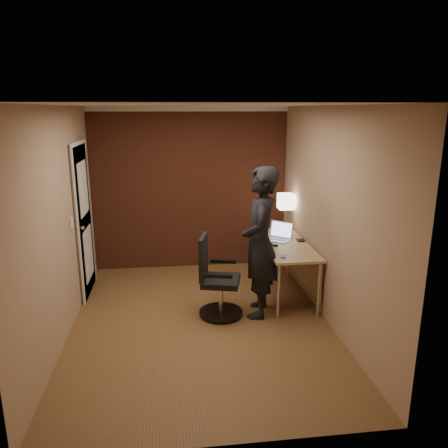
{
  "coord_description": "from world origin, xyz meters",
  "views": [
    {
      "loc": [
        -0.32,
        -4.73,
        2.46
      ],
      "look_at": [
        0.35,
        0.55,
        1.05
      ],
      "focal_mm": 35.0,
      "sensor_mm": 36.0,
      "label": 1
    }
  ],
  "objects_px": {
    "phone": "(284,256)",
    "office_chair": "(216,282)",
    "desk_lamp": "(286,202)",
    "person": "(260,243)",
    "laptop": "(279,235)",
    "desk": "(290,252)",
    "mouse": "(275,245)",
    "wallet": "(301,240)"
  },
  "relations": [
    {
      "from": "phone",
      "to": "office_chair",
      "type": "relative_size",
      "value": 0.12
    },
    {
      "from": "desk_lamp",
      "to": "office_chair",
      "type": "distance_m",
      "value": 1.79
    },
    {
      "from": "person",
      "to": "office_chair",
      "type": "bearing_deg",
      "value": -77.9
    },
    {
      "from": "desk_lamp",
      "to": "laptop",
      "type": "distance_m",
      "value": 0.62
    },
    {
      "from": "desk_lamp",
      "to": "phone",
      "type": "distance_m",
      "value": 1.3
    },
    {
      "from": "desk",
      "to": "office_chair",
      "type": "height_order",
      "value": "office_chair"
    },
    {
      "from": "desk_lamp",
      "to": "person",
      "type": "relative_size",
      "value": 0.29
    },
    {
      "from": "desk",
      "to": "mouse",
      "type": "height_order",
      "value": "mouse"
    },
    {
      "from": "office_chair",
      "to": "mouse",
      "type": "bearing_deg",
      "value": 26.6
    },
    {
      "from": "office_chair",
      "to": "person",
      "type": "distance_m",
      "value": 0.71
    },
    {
      "from": "laptop",
      "to": "person",
      "type": "relative_size",
      "value": 0.23
    },
    {
      "from": "desk",
      "to": "office_chair",
      "type": "distance_m",
      "value": 1.18
    },
    {
      "from": "laptop",
      "to": "desk",
      "type": "bearing_deg",
      "value": -61.72
    },
    {
      "from": "wallet",
      "to": "office_chair",
      "type": "distance_m",
      "value": 1.38
    },
    {
      "from": "person",
      "to": "wallet",
      "type": "bearing_deg",
      "value": 144.0
    },
    {
      "from": "office_chair",
      "to": "wallet",
      "type": "bearing_deg",
      "value": 24.96
    },
    {
      "from": "mouse",
      "to": "office_chair",
      "type": "relative_size",
      "value": 0.1
    },
    {
      "from": "desk",
      "to": "desk_lamp",
      "type": "xyz_separation_m",
      "value": [
        0.1,
        0.66,
        0.55
      ]
    },
    {
      "from": "desk",
      "to": "office_chair",
      "type": "bearing_deg",
      "value": -154.45
    },
    {
      "from": "laptop",
      "to": "phone",
      "type": "height_order",
      "value": "laptop"
    },
    {
      "from": "wallet",
      "to": "office_chair",
      "type": "relative_size",
      "value": 0.11
    },
    {
      "from": "desk_lamp",
      "to": "person",
      "type": "distance_m",
      "value": 1.36
    },
    {
      "from": "desk_lamp",
      "to": "wallet",
      "type": "distance_m",
      "value": 0.72
    },
    {
      "from": "laptop",
      "to": "wallet",
      "type": "relative_size",
      "value": 3.81
    },
    {
      "from": "laptop",
      "to": "mouse",
      "type": "distance_m",
      "value": 0.32
    },
    {
      "from": "desk",
      "to": "mouse",
      "type": "bearing_deg",
      "value": -158.26
    },
    {
      "from": "mouse",
      "to": "office_chair",
      "type": "xyz_separation_m",
      "value": [
        -0.82,
        -0.41,
        -0.31
      ]
    },
    {
      "from": "laptop",
      "to": "phone",
      "type": "relative_size",
      "value": 3.64
    },
    {
      "from": "desk",
      "to": "laptop",
      "type": "distance_m",
      "value": 0.29
    },
    {
      "from": "desk",
      "to": "phone",
      "type": "xyz_separation_m",
      "value": [
        -0.23,
        -0.53,
        0.13
      ]
    },
    {
      "from": "office_chair",
      "to": "person",
      "type": "xyz_separation_m",
      "value": [
        0.53,
        -0.01,
        0.48
      ]
    },
    {
      "from": "mouse",
      "to": "laptop",
      "type": "bearing_deg",
      "value": 60.81
    },
    {
      "from": "wallet",
      "to": "laptop",
      "type": "bearing_deg",
      "value": 153.73
    },
    {
      "from": "desk_lamp",
      "to": "mouse",
      "type": "bearing_deg",
      "value": -114.23
    },
    {
      "from": "office_chair",
      "to": "person",
      "type": "height_order",
      "value": "person"
    },
    {
      "from": "person",
      "to": "desk_lamp",
      "type": "bearing_deg",
      "value": 165.7
    },
    {
      "from": "mouse",
      "to": "desk_lamp",
      "type": "bearing_deg",
      "value": 61.09
    },
    {
      "from": "phone",
      "to": "laptop",
      "type": "bearing_deg",
      "value": 100.03
    },
    {
      "from": "mouse",
      "to": "person",
      "type": "bearing_deg",
      "value": -128.78
    },
    {
      "from": "phone",
      "to": "office_chair",
      "type": "xyz_separation_m",
      "value": [
        -0.83,
        0.03,
        -0.3
      ]
    },
    {
      "from": "desk_lamp",
      "to": "person",
      "type": "height_order",
      "value": "person"
    },
    {
      "from": "laptop",
      "to": "mouse",
      "type": "bearing_deg",
      "value": -114.51
    }
  ]
}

